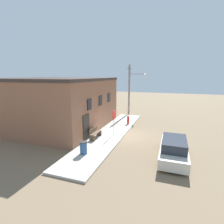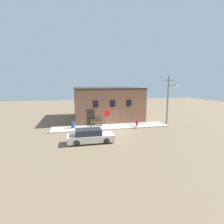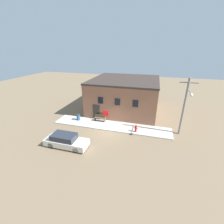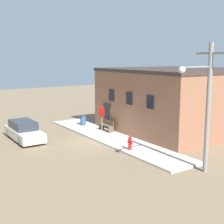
{
  "view_description": "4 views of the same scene",
  "coord_description": "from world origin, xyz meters",
  "px_view_note": "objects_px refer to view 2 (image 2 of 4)",
  "views": [
    {
      "loc": [
        -14.3,
        -3.74,
        5.25
      ],
      "look_at": [
        0.16,
        1.29,
        2.0
      ],
      "focal_mm": 28.0,
      "sensor_mm": 36.0,
      "label": 1
    },
    {
      "loc": [
        -4.7,
        -20.18,
        5.68
      ],
      "look_at": [
        0.16,
        1.29,
        2.0
      ],
      "focal_mm": 28.0,
      "sensor_mm": 36.0,
      "label": 2
    },
    {
      "loc": [
        4.77,
        -15.07,
        9.31
      ],
      "look_at": [
        0.16,
        1.29,
        2.0
      ],
      "focal_mm": 24.0,
      "sensor_mm": 36.0,
      "label": 3
    },
    {
      "loc": [
        18.35,
        -10.82,
        5.84
      ],
      "look_at": [
        0.16,
        1.29,
        2.0
      ],
      "focal_mm": 50.0,
      "sensor_mm": 36.0,
      "label": 4
    }
  ],
  "objects_px": {
    "fire_hydrant": "(137,123)",
    "trash_bin": "(73,124)",
    "parked_car": "(90,136)",
    "utility_pole": "(169,98)",
    "bench": "(96,122)",
    "stop_sign": "(107,115)"
  },
  "relations": [
    {
      "from": "fire_hydrant",
      "to": "stop_sign",
      "type": "height_order",
      "value": "stop_sign"
    },
    {
      "from": "stop_sign",
      "to": "trash_bin",
      "type": "distance_m",
      "value": 4.4
    },
    {
      "from": "trash_bin",
      "to": "utility_pole",
      "type": "distance_m",
      "value": 13.32
    },
    {
      "from": "fire_hydrant",
      "to": "trash_bin",
      "type": "relative_size",
      "value": 1.05
    },
    {
      "from": "stop_sign",
      "to": "utility_pole",
      "type": "bearing_deg",
      "value": 4.39
    },
    {
      "from": "parked_car",
      "to": "trash_bin",
      "type": "bearing_deg",
      "value": 105.35
    },
    {
      "from": "trash_bin",
      "to": "parked_car",
      "type": "bearing_deg",
      "value": -74.65
    },
    {
      "from": "bench",
      "to": "trash_bin",
      "type": "xyz_separation_m",
      "value": [
        -2.95,
        -0.51,
        -0.0
      ]
    },
    {
      "from": "utility_pole",
      "to": "trash_bin",
      "type": "bearing_deg",
      "value": 179.8
    },
    {
      "from": "bench",
      "to": "trash_bin",
      "type": "bearing_deg",
      "value": -170.11
    },
    {
      "from": "bench",
      "to": "parked_car",
      "type": "relative_size",
      "value": 0.33
    },
    {
      "from": "fire_hydrant",
      "to": "trash_bin",
      "type": "bearing_deg",
      "value": 172.75
    },
    {
      "from": "fire_hydrant",
      "to": "stop_sign",
      "type": "distance_m",
      "value": 4.0
    },
    {
      "from": "utility_pole",
      "to": "parked_car",
      "type": "height_order",
      "value": "utility_pole"
    },
    {
      "from": "trash_bin",
      "to": "parked_car",
      "type": "xyz_separation_m",
      "value": [
        1.54,
        -5.63,
        0.09
      ]
    },
    {
      "from": "utility_pole",
      "to": "bench",
      "type": "bearing_deg",
      "value": 176.8
    },
    {
      "from": "fire_hydrant",
      "to": "parked_car",
      "type": "bearing_deg",
      "value": -144.65
    },
    {
      "from": "trash_bin",
      "to": "utility_pole",
      "type": "xyz_separation_m",
      "value": [
        12.96,
        -0.04,
        3.06
      ]
    },
    {
      "from": "trash_bin",
      "to": "utility_pole",
      "type": "relative_size",
      "value": 0.13
    },
    {
      "from": "utility_pole",
      "to": "fire_hydrant",
      "type": "bearing_deg",
      "value": -168.77
    },
    {
      "from": "parked_car",
      "to": "utility_pole",
      "type": "bearing_deg",
      "value": 26.06
    },
    {
      "from": "parked_car",
      "to": "stop_sign",
      "type": "bearing_deg",
      "value": 61.57
    }
  ]
}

